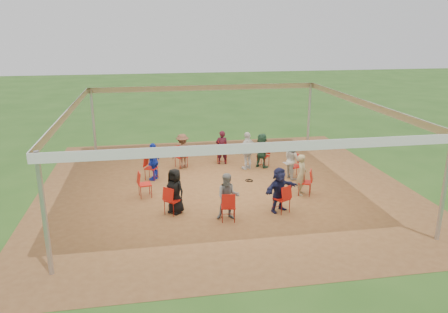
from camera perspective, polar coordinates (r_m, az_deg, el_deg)
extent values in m
plane|color=#2C571B|center=(15.82, 0.06, -3.96)|extent=(80.00, 80.00, 0.00)
plane|color=brown|center=(15.82, 0.06, -3.94)|extent=(13.00, 13.00, 0.00)
cylinder|color=#B2B2B7|center=(10.69, -22.42, -7.09)|extent=(0.12, 0.12, 3.00)
cylinder|color=#B2B2B7|center=(20.15, -16.69, 4.31)|extent=(0.12, 0.12, 3.00)
cylinder|color=#B2B2B7|center=(12.87, 26.86, -3.67)|extent=(0.12, 0.12, 3.00)
cylinder|color=#B2B2B7|center=(21.38, 11.05, 5.39)|extent=(0.12, 0.12, 3.00)
plane|color=white|center=(15.03, 0.06, 6.81)|extent=(10.30, 10.30, 0.00)
cube|color=white|center=(10.14, 5.12, 1.17)|extent=(10.30, 0.03, 0.24)
cube|color=white|center=(20.08, -2.52, 8.96)|extent=(10.30, 0.03, 0.24)
cube|color=white|center=(15.05, -19.72, 5.38)|extent=(0.03, 10.30, 0.24)
cube|color=white|center=(16.71, 17.85, 6.60)|extent=(0.03, 10.30, 0.24)
imported|color=#AAA597|center=(16.68, 8.94, -0.45)|extent=(0.52, 0.75, 1.43)
imported|color=#254A34|center=(17.83, 4.97, 0.81)|extent=(1.30, 1.27, 1.43)
imported|color=#380E19|center=(18.20, -0.27, 1.21)|extent=(0.56, 0.41, 1.43)
imported|color=brown|center=(17.72, -5.43, 0.70)|extent=(1.03, 0.84, 1.43)
imported|color=#162EB0|center=(16.50, -9.14, -0.65)|extent=(0.75, 0.94, 1.43)
imported|color=black|center=(13.52, -6.44, -4.49)|extent=(0.77, 0.76, 1.43)
imported|color=gray|center=(13.01, 0.53, -5.26)|extent=(0.74, 0.49, 1.43)
imported|color=#181B3E|center=(13.66, 7.22, -4.30)|extent=(1.40, 1.06, 1.43)
imported|color=#9C8B5E|center=(15.11, 10.13, -2.35)|extent=(0.53, 0.62, 1.43)
imported|color=silver|center=(17.53, 3.09, 0.77)|extent=(1.01, 0.87, 1.54)
torus|color=black|center=(16.41, 3.27, -3.14)|extent=(0.29, 0.29, 0.03)
torus|color=black|center=(16.38, 3.44, -3.18)|extent=(0.23, 0.23, 0.03)
cube|color=#B7B7BC|center=(16.61, 8.26, -0.88)|extent=(0.28, 0.36, 0.02)
cube|color=#B7B7BC|center=(16.63, 8.61, -0.48)|extent=(0.13, 0.33, 0.21)
cube|color=#CCE0FF|center=(16.63, 8.58, -0.48)|extent=(0.10, 0.29, 0.18)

